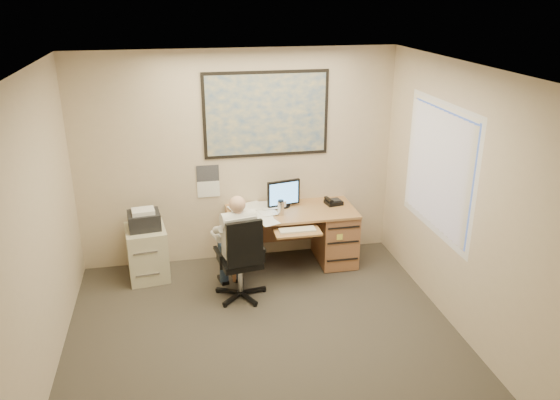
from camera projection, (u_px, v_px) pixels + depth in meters
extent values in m
cube|color=#37322B|center=(271.00, 359.00, 5.27)|extent=(4.00, 4.50, 0.00)
cube|color=white|center=(268.00, 76.00, 4.29)|extent=(4.00, 4.50, 0.00)
cube|color=beige|center=(238.00, 159.00, 6.84)|extent=(4.00, 0.00, 2.70)
cube|color=beige|center=(27.00, 252.00, 4.42)|extent=(0.00, 4.50, 2.70)
cube|color=beige|center=(478.00, 215.00, 5.14)|extent=(0.00, 4.50, 2.70)
cube|color=#AA7949|center=(292.00, 212.00, 6.83)|extent=(1.60, 0.75, 0.03)
cube|color=#A66B43|center=(335.00, 235.00, 7.07)|extent=(0.45, 0.70, 0.70)
cube|color=#A66B43|center=(231.00, 244.00, 6.82)|extent=(0.04, 0.70, 0.70)
cube|color=#A66B43|center=(286.00, 222.00, 7.25)|extent=(1.55, 0.03, 0.55)
cylinder|color=black|center=(283.00, 206.00, 6.94)|extent=(0.17, 0.17, 0.02)
cube|color=black|center=(284.00, 193.00, 6.86)|extent=(0.43, 0.13, 0.33)
cube|color=#569FEA|center=(284.00, 194.00, 6.84)|extent=(0.38, 0.08, 0.28)
cube|color=#AA7949|center=(297.00, 232.00, 6.44)|extent=(0.55, 0.30, 0.02)
cube|color=beige|center=(297.00, 230.00, 6.43)|extent=(0.43, 0.14, 0.02)
cube|color=black|center=(334.00, 202.00, 7.01)|extent=(0.23, 0.21, 0.05)
cylinder|color=silver|center=(281.00, 208.00, 6.66)|extent=(0.08, 0.08, 0.18)
cylinder|color=white|center=(283.00, 204.00, 6.89)|extent=(0.08, 0.08, 0.10)
cube|color=white|center=(256.00, 212.00, 6.74)|extent=(0.60, 0.56, 0.03)
cube|color=#1E4C93|center=(266.00, 114.00, 6.69)|extent=(1.56, 0.03, 1.06)
cube|color=white|center=(208.00, 181.00, 6.85)|extent=(0.28, 0.01, 0.42)
cube|color=beige|center=(147.00, 252.00, 6.68)|extent=(0.53, 0.61, 0.65)
cube|color=black|center=(144.00, 220.00, 6.52)|extent=(0.41, 0.37, 0.20)
cube|color=white|center=(143.00, 211.00, 6.46)|extent=(0.28, 0.23, 0.05)
cylinder|color=silver|center=(240.00, 278.00, 6.27)|extent=(0.06, 0.06, 0.38)
cube|color=black|center=(240.00, 261.00, 6.19)|extent=(0.50, 0.50, 0.07)
cube|color=black|center=(238.00, 245.00, 5.87)|extent=(0.41, 0.12, 0.53)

